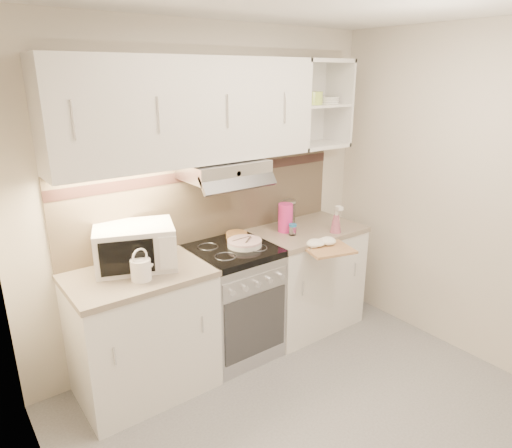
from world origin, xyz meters
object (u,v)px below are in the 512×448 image
Objects in this scene: plate_stack at (245,243)px; pink_pitcher at (285,218)px; watering_can at (142,268)px; microwave at (135,246)px; glass_jar at (289,212)px; spray_bottle at (336,221)px; cutting_board at (328,249)px; electric_range at (233,301)px.

pink_pitcher is (0.46, 0.07, 0.09)m from plate_stack.
pink_pitcher reaches higher than watering_can.
glass_jar is (1.42, 0.08, -0.04)m from microwave.
pink_pitcher is at bearing 151.74° from spray_bottle.
plate_stack is 1.10× the size of pink_pitcher.
pink_pitcher is at bearing 113.18° from cutting_board.
pink_pitcher is 0.41m from spray_bottle.
spray_bottle reaches higher than watering_can.
spray_bottle is at bearing -13.65° from plate_stack.
glass_jar is at bearing 23.43° from microwave.
glass_jar is at bearing 124.14° from spray_bottle.
spray_bottle is at bearing -40.21° from pink_pitcher.
spray_bottle is at bearing -67.46° from glass_jar.
spray_bottle is at bearing -14.12° from watering_can.
pink_pitcher reaches higher than electric_range.
pink_pitcher reaches higher than cutting_board.
plate_stack is (0.09, -0.03, 0.47)m from electric_range.
microwave is 1.62m from spray_bottle.
cutting_board is at bearing -21.73° from watering_can.
plate_stack is 0.81m from spray_bottle.
watering_can is 1.04× the size of spray_bottle.
microwave reaches higher than cutting_board.
electric_range is at bearing 12.60° from microwave.
plate_stack is at bearing 177.96° from spray_bottle.
watering_can is 1.18× the size of glass_jar.
glass_jar reaches higher than cutting_board.
electric_range is 1.05m from spray_bottle.
plate_stack is 0.65m from glass_jar.
pink_pitcher is at bearing 17.89° from microwave.
glass_jar is 0.88× the size of spray_bottle.
watering_can is 0.86m from plate_stack.
plate_stack reaches higher than cutting_board.
glass_jar is 0.61× the size of cutting_board.
watering_can is at bearing -173.17° from pink_pitcher.
spray_bottle is (0.87, -0.22, 0.54)m from electric_range.
spray_bottle is (0.16, -0.40, -0.01)m from glass_jar.
plate_stack is 0.64m from cutting_board.
plate_stack is (0.86, 0.09, -0.05)m from watering_can.
electric_range is 3.62× the size of watering_can.
spray_bottle is at bearing 49.01° from cutting_board.
cutting_board is at bearing -34.54° from plate_stack.
spray_bottle is 0.33m from cutting_board.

